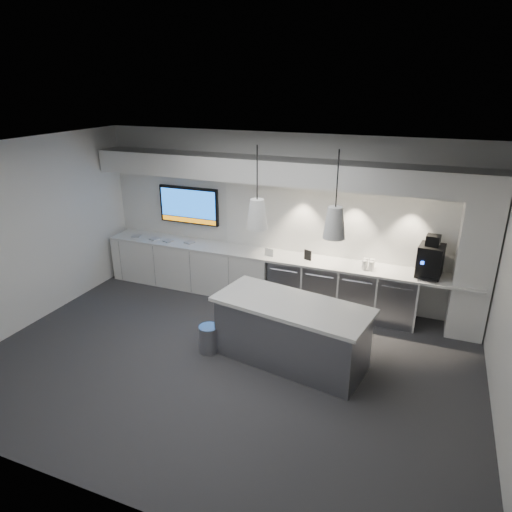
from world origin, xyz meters
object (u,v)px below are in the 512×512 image
at_px(coffee_machine, 430,259).
at_px(bin, 209,339).
at_px(wall_tv, 189,205).
at_px(island, 291,332).

bearing_deg(coffee_machine, bin, -138.73).
bearing_deg(bin, coffee_machine, 34.60).
relative_size(wall_tv, bin, 2.99).
xyz_separation_m(wall_tv, island, (2.76, -2.05, -1.09)).
distance_m(wall_tv, island, 3.61).
xyz_separation_m(wall_tv, bin, (1.55, -2.26, -1.35)).
bearing_deg(wall_tv, island, -36.54).
bearing_deg(island, bin, -160.15).
height_order(bin, coffee_machine, coffee_machine).
height_order(wall_tv, bin, wall_tv).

